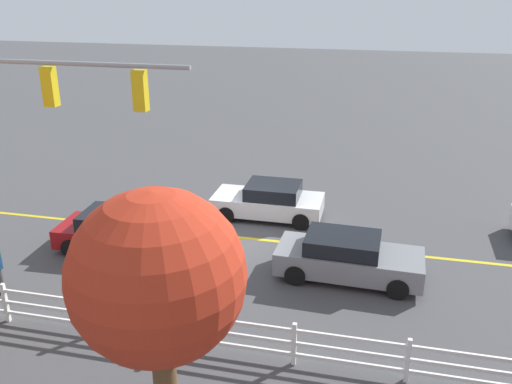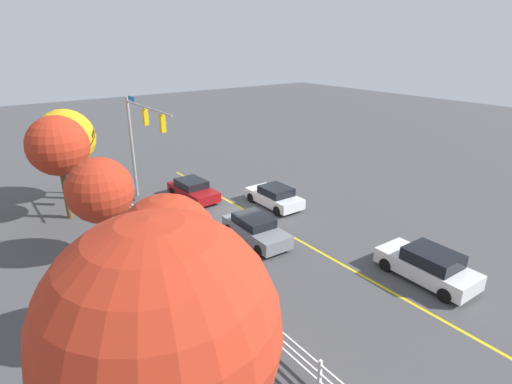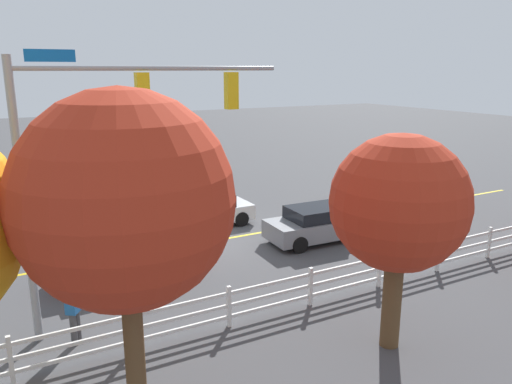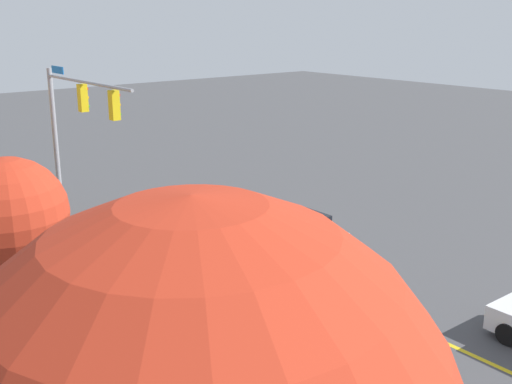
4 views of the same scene
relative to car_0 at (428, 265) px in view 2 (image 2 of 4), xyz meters
name	(u,v)px [view 2 (image 2 of 4)]	position (x,y,z in m)	size (l,w,h in m)	color
ground_plane	(244,210)	(11.80, 2.15, -0.74)	(120.00, 120.00, 0.00)	#444447
lane_center_stripe	(283,232)	(7.80, 2.15, -0.74)	(28.00, 0.16, 0.01)	gold
signal_assembly	(142,132)	(16.46, 6.83, 4.23)	(6.90, 0.38, 7.10)	gray
car_0	(428,265)	(0.00, 0.00, 0.00)	(4.54, 2.12, 1.54)	silver
car_1	(256,229)	(7.88, 4.10, -0.05)	(4.49, 2.01, 1.41)	slate
car_2	(274,196)	(11.18, 0.10, -0.07)	(4.21, 1.95, 1.38)	silver
car_3	(193,190)	(15.56, 3.90, -0.08)	(4.35, 2.08, 1.36)	maroon
pedestrian	(132,188)	(17.71, 7.45, 0.18)	(0.44, 0.48, 1.69)	#3F3F42
white_rail_fence	(175,247)	(8.80, 8.54, -0.14)	(26.10, 0.10, 1.15)	white
tree_0	(161,330)	(-2.03, 13.71, 4.38)	(4.86, 4.86, 7.57)	brown
tree_1	(58,146)	(17.28, 11.67, 3.87)	(3.57, 3.57, 6.43)	brown
tree_2	(100,191)	(10.90, 11.25, 2.88)	(3.24, 3.24, 5.28)	brown
tree_3	(168,246)	(3.07, 11.29, 3.29)	(3.50, 3.50, 5.82)	brown
tree_5	(66,138)	(20.53, 10.55, 3.58)	(3.83, 3.83, 6.26)	brown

